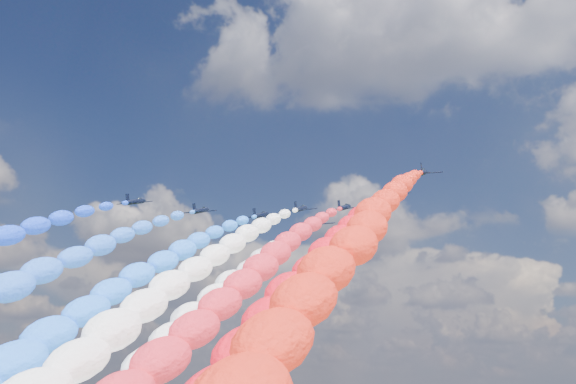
% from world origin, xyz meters
% --- Properties ---
extents(jet_0, '(8.59, 11.42, 5.65)m').
position_xyz_m(jet_0, '(-34.22, -6.36, 98.96)').
color(jet_0, black).
extents(jet_1, '(8.52, 11.37, 5.65)m').
position_xyz_m(jet_1, '(-23.39, 6.08, 98.96)').
color(jet_1, black).
extents(trail_1, '(6.45, 103.73, 53.21)m').
position_xyz_m(trail_1, '(-23.39, -46.93, 74.15)').
color(trail_1, blue).
extents(jet_2, '(8.56, 11.40, 5.65)m').
position_xyz_m(jet_2, '(-11.07, 15.11, 98.96)').
color(jet_2, black).
extents(trail_2, '(6.45, 103.73, 53.21)m').
position_xyz_m(trail_2, '(-11.07, -37.90, 74.15)').
color(trail_2, '#266FF9').
extents(jet_3, '(8.18, 11.12, 5.65)m').
position_xyz_m(jet_3, '(0.40, 12.40, 98.96)').
color(jet_3, black).
extents(trail_3, '(6.45, 103.73, 53.21)m').
position_xyz_m(trail_3, '(0.40, -40.61, 74.15)').
color(trail_3, white).
extents(jet_4, '(8.36, 11.25, 5.65)m').
position_xyz_m(jet_4, '(0.73, 27.80, 98.96)').
color(jet_4, black).
extents(trail_4, '(6.45, 103.73, 53.21)m').
position_xyz_m(trail_4, '(0.73, -25.22, 74.15)').
color(trail_4, white).
extents(jet_5, '(8.84, 11.60, 5.65)m').
position_xyz_m(jet_5, '(10.72, 14.61, 98.96)').
color(jet_5, black).
extents(trail_5, '(6.45, 103.73, 53.21)m').
position_xyz_m(trail_5, '(10.72, -38.40, 74.15)').
color(trail_5, red).
extents(jet_6, '(8.83, 11.59, 5.65)m').
position_xyz_m(jet_6, '(24.15, 6.17, 98.96)').
color(jet_6, black).
extents(trail_6, '(6.45, 103.73, 53.21)m').
position_xyz_m(trail_6, '(24.15, -46.84, 74.15)').
color(trail_6, red).
extents(jet_7, '(8.81, 11.57, 5.65)m').
position_xyz_m(jet_7, '(32.89, -7.39, 98.96)').
color(jet_7, black).
extents(trail_7, '(6.45, 103.73, 53.21)m').
position_xyz_m(trail_7, '(32.89, -60.40, 74.15)').
color(trail_7, red).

